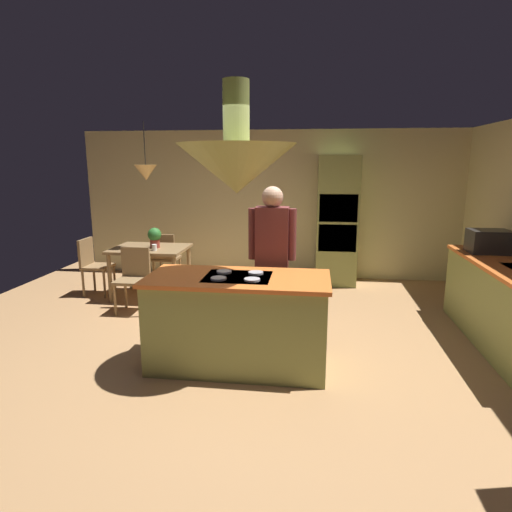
{
  "coord_description": "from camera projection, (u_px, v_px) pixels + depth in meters",
  "views": [
    {
      "loc": [
        0.71,
        -4.22,
        2.0
      ],
      "look_at": [
        0.1,
        0.4,
        1.0
      ],
      "focal_mm": 30.58,
      "sensor_mm": 36.0,
      "label": 1
    }
  ],
  "objects": [
    {
      "name": "cup_on_table",
      "position": [
        154.0,
        247.0,
        6.27
      ],
      "size": [
        0.07,
        0.07,
        0.09
      ],
      "primitive_type": "cylinder",
      "color": "white",
      "rests_on": "dining_table"
    },
    {
      "name": "range_hood",
      "position": [
        237.0,
        166.0,
        3.99
      ],
      "size": [
        1.1,
        1.1,
        1.0
      ],
      "color": "#8C934C"
    },
    {
      "name": "oven_tower",
      "position": [
        337.0,
        221.0,
        7.19
      ],
      "size": [
        0.66,
        0.62,
        2.12
      ],
      "color": "#8C934C",
      "rests_on": "ground"
    },
    {
      "name": "chair_at_corner",
      "position": [
        93.0,
        262.0,
        6.67
      ],
      "size": [
        0.4,
        0.4,
        0.87
      ],
      "rotation": [
        0.0,
        0.0,
        1.57
      ],
      "color": "olive",
      "rests_on": "ground"
    },
    {
      "name": "microwave_on_counter",
      "position": [
        489.0,
        241.0,
        5.3
      ],
      "size": [
        0.46,
        0.36,
        0.28
      ],
      "primitive_type": "cube",
      "color": "#232326",
      "rests_on": "counter_run_right"
    },
    {
      "name": "kitchen_island",
      "position": [
        238.0,
        321.0,
        4.31
      ],
      "size": [
        1.78,
        0.84,
        0.94
      ],
      "color": "#8C934C",
      "rests_on": "ground"
    },
    {
      "name": "person_at_island",
      "position": [
        272.0,
        254.0,
        4.83
      ],
      "size": [
        0.53,
        0.23,
        1.75
      ],
      "color": "tan",
      "rests_on": "ground"
    },
    {
      "name": "pendant_light_over_table",
      "position": [
        146.0,
        172.0,
        6.27
      ],
      "size": [
        0.32,
        0.32,
        0.82
      ],
      "color": "#E0B266"
    },
    {
      "name": "wall_back",
      "position": [
        273.0,
        205.0,
        7.68
      ],
      "size": [
        6.8,
        0.1,
        2.55
      ],
      "primitive_type": "cube",
      "color": "beige",
      "rests_on": "ground"
    },
    {
      "name": "chair_facing_island",
      "position": [
        133.0,
        275.0,
        5.93
      ],
      "size": [
        0.4,
        0.4,
        0.87
      ],
      "color": "olive",
      "rests_on": "ground"
    },
    {
      "name": "chair_by_back_wall",
      "position": [
        165.0,
        255.0,
        7.18
      ],
      "size": [
        0.4,
        0.4,
        0.87
      ],
      "rotation": [
        0.0,
        0.0,
        3.14
      ],
      "color": "olive",
      "rests_on": "ground"
    },
    {
      "name": "counter_run_right",
      "position": [
        509.0,
        307.0,
        4.72
      ],
      "size": [
        0.73,
        2.46,
        0.92
      ],
      "color": "#8C934C",
      "rests_on": "ground"
    },
    {
      "name": "ground",
      "position": [
        242.0,
        356.0,
        4.6
      ],
      "size": [
        8.16,
        8.16,
        0.0
      ],
      "primitive_type": "plane",
      "color": "#AD7F51"
    },
    {
      "name": "dining_table",
      "position": [
        150.0,
        254.0,
        6.52
      ],
      "size": [
        1.09,
        0.84,
        0.76
      ],
      "color": "olive",
      "rests_on": "ground"
    },
    {
      "name": "potted_plant_on_table",
      "position": [
        155.0,
        237.0,
        6.45
      ],
      "size": [
        0.2,
        0.2,
        0.3
      ],
      "color": "#99382D",
      "rests_on": "dining_table"
    }
  ]
}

